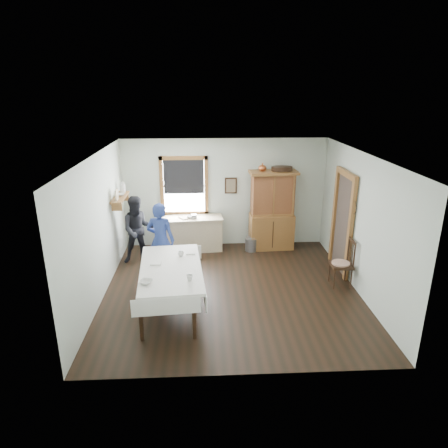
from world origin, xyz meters
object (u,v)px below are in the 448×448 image
at_px(china_hutch, 272,211).
at_px(pail, 251,244).
at_px(work_counter, 193,234).
at_px(figure_dark, 139,232).
at_px(wicker_basket, 269,245).
at_px(woman_blue, 161,243).
at_px(dining_table, 172,289).
at_px(spindle_chair, 341,263).

bearing_deg(china_hutch, pail, -165.46).
xyz_separation_m(work_counter, figure_dark, (-1.21, -0.63, 0.30)).
xyz_separation_m(work_counter, pail, (1.45, -0.13, -0.26)).
bearing_deg(work_counter, pail, -9.63).
distance_m(wicker_basket, woman_blue, 2.96).
xyz_separation_m(wicker_basket, figure_dark, (-3.12, -0.57, 0.63)).
bearing_deg(work_counter, woman_blue, -117.80).
xyz_separation_m(pail, woman_blue, (-2.07, -1.30, 0.60)).
height_order(wicker_basket, woman_blue, woman_blue).
distance_m(work_counter, pail, 1.48).
distance_m(work_counter, china_hutch, 2.04).
relative_size(dining_table, wicker_basket, 6.67).
xyz_separation_m(china_hutch, spindle_chair, (1.08, -2.07, -0.48)).
height_order(work_counter, spindle_chair, spindle_chair).
bearing_deg(wicker_basket, dining_table, -128.84).
xyz_separation_m(china_hutch, dining_table, (-2.27, -2.85, -0.56)).
bearing_deg(dining_table, spindle_chair, 12.99).
xyz_separation_m(dining_table, spindle_chair, (3.36, 0.77, 0.08)).
distance_m(work_counter, wicker_basket, 1.94).
relative_size(wicker_basket, figure_dark, 0.22).
xyz_separation_m(china_hutch, figure_dark, (-3.17, -0.66, -0.26)).
bearing_deg(figure_dark, wicker_basket, -3.32).
xyz_separation_m(woman_blue, figure_dark, (-0.59, 0.81, -0.04)).
bearing_deg(pail, work_counter, 174.73).
bearing_deg(figure_dark, work_counter, 13.75).
height_order(spindle_chair, woman_blue, woman_blue).
relative_size(work_counter, woman_blue, 0.97).
bearing_deg(work_counter, figure_dark, -156.91).
bearing_deg(woman_blue, wicker_basket, -139.00).
distance_m(dining_table, wicker_basket, 3.56).
distance_m(china_hutch, woman_blue, 2.98).
xyz_separation_m(dining_table, woman_blue, (-0.31, 1.38, 0.34)).
bearing_deg(figure_dark, woman_blue, -67.65).
distance_m(spindle_chair, wicker_basket, 2.32).
bearing_deg(work_counter, china_hutch, -3.45).
height_order(dining_table, woman_blue, woman_blue).
xyz_separation_m(pail, figure_dark, (-2.66, -0.49, 0.56)).
relative_size(china_hutch, pail, 5.99).
bearing_deg(figure_dark, spindle_chair, -32.04).
bearing_deg(china_hutch, dining_table, -131.72).
bearing_deg(china_hutch, figure_dark, -171.39).
height_order(pail, woman_blue, woman_blue).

